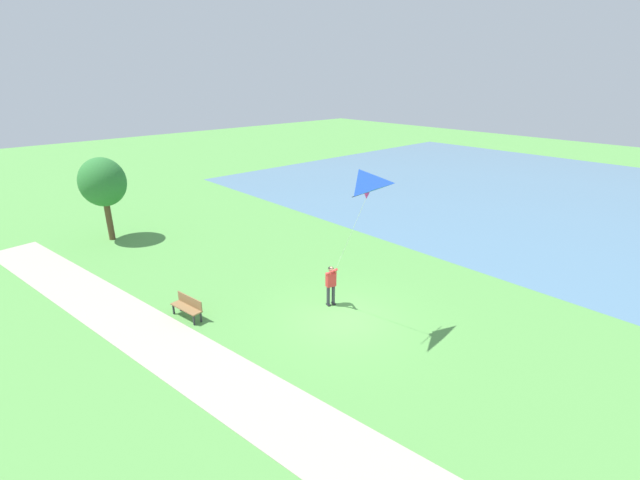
{
  "coord_description": "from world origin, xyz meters",
  "views": [
    {
      "loc": [
        -10.88,
        -10.55,
        9.05
      ],
      "look_at": [
        0.22,
        1.58,
        2.84
      ],
      "focal_mm": 24.64,
      "sensor_mm": 36.0,
      "label": 1
    }
  ],
  "objects_px": {
    "person_kite_flyer": "(331,282)",
    "park_bench_near_walkway": "(188,306)",
    "flying_kite": "(359,184)",
    "tree_lakeside_near": "(103,183)"
  },
  "relations": [
    {
      "from": "flying_kite",
      "to": "person_kite_flyer",
      "type": "bearing_deg",
      "value": 70.73
    },
    {
      "from": "flying_kite",
      "to": "park_bench_near_walkway",
      "type": "xyz_separation_m",
      "value": [
        -4.16,
        5.12,
        -5.11
      ]
    },
    {
      "from": "person_kite_flyer",
      "to": "park_bench_near_walkway",
      "type": "bearing_deg",
      "value": 147.55
    },
    {
      "from": "person_kite_flyer",
      "to": "tree_lakeside_near",
      "type": "height_order",
      "value": "tree_lakeside_near"
    },
    {
      "from": "flying_kite",
      "to": "park_bench_near_walkway",
      "type": "distance_m",
      "value": 8.35
    },
    {
      "from": "flying_kite",
      "to": "tree_lakeside_near",
      "type": "height_order",
      "value": "flying_kite"
    },
    {
      "from": "person_kite_flyer",
      "to": "flying_kite",
      "type": "distance_m",
      "value": 5.05
    },
    {
      "from": "person_kite_flyer",
      "to": "tree_lakeside_near",
      "type": "distance_m",
      "value": 15.04
    },
    {
      "from": "person_kite_flyer",
      "to": "park_bench_near_walkway",
      "type": "height_order",
      "value": "person_kite_flyer"
    },
    {
      "from": "person_kite_flyer",
      "to": "flying_kite",
      "type": "relative_size",
      "value": 0.43
    }
  ]
}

